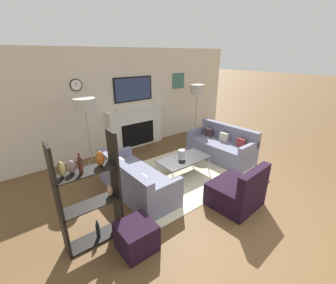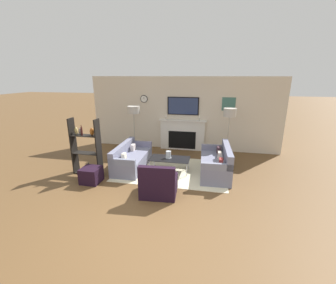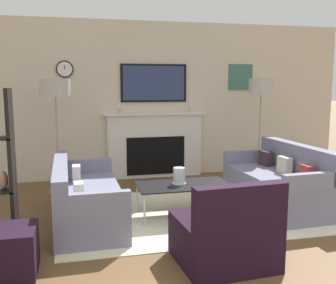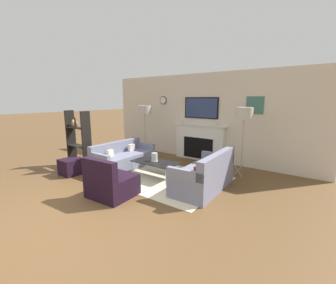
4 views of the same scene
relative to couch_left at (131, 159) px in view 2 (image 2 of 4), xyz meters
The scene contains 12 objects.
ground_plane 2.83m from the couch_left, 63.09° to the right, with size 60.00×60.00×0.00m, color brown.
fireplace_wall 2.68m from the couch_left, 59.31° to the left, with size 7.10×0.28×2.70m.
area_rug 1.30m from the couch_left, ahead, with size 3.17×2.16×0.01m.
couch_left is the anchor object (origin of this frame).
couch_right 2.56m from the couch_left, ahead, with size 0.87×1.71×0.84m.
armchair 1.90m from the couch_left, 49.79° to the right, with size 0.88×0.82×0.82m.
coffee_table 1.22m from the couch_left, ahead, with size 1.16×0.62×0.40m.
hurricane_candle 1.19m from the couch_left, ahead, with size 0.17×0.17×0.21m.
floor_lamp_left 1.87m from the couch_left, 104.81° to the left, with size 0.44×0.44×1.71m.
floor_lamp_right 3.43m from the couch_left, 24.23° to the left, with size 0.40×0.40×1.73m.
shelf_unit 1.37m from the couch_left, 148.15° to the right, with size 0.82×0.28×1.61m.
ottoman 1.36m from the couch_left, 119.97° to the right, with size 0.48×0.48×0.41m.
Camera 2 is at (1.12, -3.57, 2.73)m, focal length 24.00 mm.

